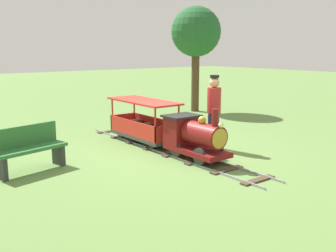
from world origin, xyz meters
name	(u,v)px	position (x,y,z in m)	size (l,w,h in m)	color
ground_plane	(169,151)	(0.00, 0.00, 0.00)	(60.00, 60.00, 0.00)	#608442
track	(167,150)	(0.00, -0.05, 0.02)	(0.73, 5.70, 0.04)	gray
locomotive	(194,136)	(0.00, 0.81, 0.48)	(0.69, 1.45, 1.05)	maroon
passenger_car	(144,125)	(0.00, -0.95, 0.42)	(0.79, 2.00, 0.97)	#3F3F3F
conductor_person	(214,106)	(-0.91, 0.42, 0.96)	(0.30, 0.30, 1.62)	#282D47
park_bench	(29,149)	(2.83, -0.40, 0.42)	(1.36, 0.68, 0.82)	#2D6B33
oak_tree_near	(196,33)	(-4.12, -3.83, 2.69)	(1.70, 1.70, 3.59)	#4C3823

